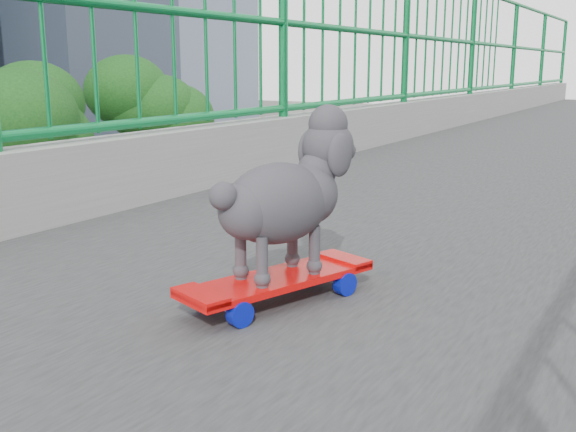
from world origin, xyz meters
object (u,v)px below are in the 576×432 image
Objects in this scene: skateboard at (278,283)px; poodle at (285,195)px; car_5 at (411,296)px; car_0 at (288,396)px.

poodle is (0.01, 0.02, 0.23)m from skateboard.
car_5 is at bearing 127.81° from poodle.
car_0 is (-5.86, 9.93, -6.33)m from skateboard.
car_5 is (0.00, 7.38, 0.02)m from car_0.
poodle reaches higher than car_0.
skateboard is 13.15m from car_0.
skateboard is 0.13× the size of car_0.
car_5 is at bearing 127.76° from skateboard.
skateboard reaches higher than car_5.
poodle is at bearing -71.27° from car_5.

